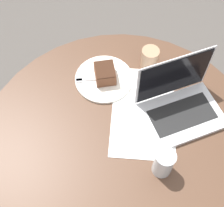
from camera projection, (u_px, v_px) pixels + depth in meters
The scene contains 9 objects.
ground_plane at pixel (118, 193), 1.79m from camera, with size 12.00×12.00×0.00m, color #4C4742.
dining_table at pixel (120, 156), 1.30m from camera, with size 1.10×1.10×0.72m.
paper_document at pixel (143, 111), 1.25m from camera, with size 0.42×0.27×0.00m.
plate at pixel (104, 79), 1.32m from camera, with size 0.24×0.24×0.01m.
cake_slice at pixel (105, 73), 1.29m from camera, with size 0.11×0.10×0.06m.
fork at pixel (92, 79), 1.31m from camera, with size 0.04×0.17×0.00m.
coffee_glass at pixel (150, 58), 1.33m from camera, with size 0.07×0.07×0.10m.
water_glass at pixel (164, 163), 1.07m from camera, with size 0.07×0.07×0.13m.
laptop at pixel (179, 105), 1.21m from camera, with size 0.33×0.37×0.24m.
Camera 1 is at (0.49, -0.02, 1.80)m, focal length 50.00 mm.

